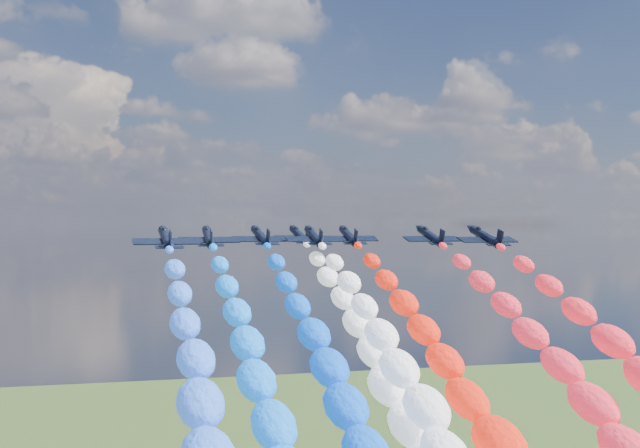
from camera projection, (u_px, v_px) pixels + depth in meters
name	position (u px, v px, depth m)	size (l,w,h in m)	color
jet_0	(166.00, 238.00, 118.52)	(9.26, 12.42, 2.74)	black
jet_1	(209.00, 237.00, 130.47)	(9.26, 12.42, 2.74)	black
jet_2	(261.00, 236.00, 138.73)	(9.26, 12.42, 2.74)	black
jet_3	(314.00, 236.00, 138.40)	(9.26, 12.42, 2.74)	black
jet_4	(300.00, 235.00, 150.89)	(9.26, 12.42, 2.74)	black
trail_4	(399.00, 428.00, 102.06)	(6.35, 97.28, 48.34)	white
jet_5	(349.00, 236.00, 143.25)	(9.26, 12.42, 2.74)	black
trail_5	(482.00, 445.00, 94.42)	(6.35, 97.28, 48.34)	red
jet_6	(431.00, 236.00, 140.04)	(9.26, 12.42, 2.74)	black
jet_7	(486.00, 237.00, 132.15)	(9.26, 12.42, 2.74)	black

